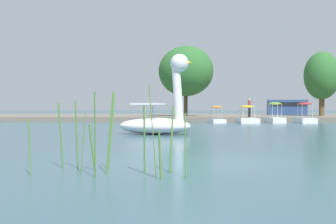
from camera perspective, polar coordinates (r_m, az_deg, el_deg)
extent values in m
plane|color=#385966|center=(8.70, 2.82, -7.24)|extent=(548.69, 548.69, 0.00)
cube|color=#6B665B|center=(48.35, 2.61, -0.66)|extent=(130.68, 25.82, 0.41)
ellipsoid|color=white|center=(18.52, -1.88, -1.97)|extent=(3.59, 2.21, 0.75)
cylinder|color=white|center=(18.25, 1.34, 2.78)|extent=(0.62, 0.49, 2.62)
sphere|color=white|center=(18.33, 1.61, 6.85)|extent=(0.96, 0.96, 0.81)
cone|color=yellow|center=(18.26, 2.61, 6.87)|extent=(0.53, 0.53, 0.45)
cube|color=white|center=(18.59, -2.68, 1.12)|extent=(1.60, 1.58, 0.08)
cylinder|color=silver|center=(18.01, -3.24, 0.15)|extent=(0.04, 0.04, 0.63)
cylinder|color=silver|center=(19.16, -2.15, 0.17)|extent=(0.04, 0.04, 0.63)
cube|color=white|center=(33.59, 6.80, -1.25)|extent=(1.46, 2.01, 0.31)
ellipsoid|color=orange|center=(33.58, 6.80, 0.70)|extent=(1.05, 1.16, 0.20)
cylinder|color=#B7B7BF|center=(33.86, 6.05, -0.14)|extent=(0.04, 0.04, 0.99)
cylinder|color=#B7B7BF|center=(34.06, 7.14, -0.14)|extent=(0.04, 0.04, 0.99)
cylinder|color=#B7B7BF|center=(33.10, 6.44, -0.16)|extent=(0.04, 0.04, 0.99)
cylinder|color=#B7B7BF|center=(33.31, 7.56, -0.15)|extent=(0.04, 0.04, 0.99)
cube|color=white|center=(33.61, 11.01, -1.18)|extent=(1.69, 2.48, 0.40)
ellipsoid|color=yellow|center=(33.60, 11.02, 0.74)|extent=(1.27, 1.57, 0.20)
cylinder|color=#B7B7BF|center=(34.08, 10.03, -0.04)|extent=(0.04, 0.04, 0.92)
cylinder|color=#B7B7BF|center=(34.28, 11.55, -0.03)|extent=(0.04, 0.04, 0.92)
cylinder|color=#B7B7BF|center=(32.91, 10.46, -0.05)|extent=(0.04, 0.04, 0.92)
cylinder|color=#B7B7BF|center=(33.13, 12.03, -0.05)|extent=(0.04, 0.04, 0.92)
cube|color=white|center=(34.37, 14.71, -1.11)|extent=(1.40, 2.20, 0.44)
ellipsoid|color=#8CCC38|center=(34.36, 14.72, 1.15)|extent=(1.13, 1.27, 0.20)
cylinder|color=#B7B7BF|center=(34.65, 13.85, 0.20)|extent=(0.04, 0.04, 1.14)
cylinder|color=#B7B7BF|center=(34.92, 15.05, 0.20)|extent=(0.04, 0.04, 1.14)
cylinder|color=#B7B7BF|center=(33.80, 14.37, 0.20)|extent=(0.04, 0.04, 1.14)
cylinder|color=#B7B7BF|center=(34.08, 15.60, 0.20)|extent=(0.04, 0.04, 1.14)
cube|color=white|center=(34.51, 18.60, -1.14)|extent=(1.46, 2.06, 0.42)
ellipsoid|color=red|center=(34.50, 18.61, 1.11)|extent=(1.20, 1.15, 0.20)
cylinder|color=#B7B7BF|center=(34.70, 17.69, 0.16)|extent=(0.04, 0.04, 1.14)
cylinder|color=#B7B7BF|center=(35.04, 18.98, 0.16)|extent=(0.04, 0.04, 1.14)
cylinder|color=#B7B7BF|center=(33.95, 18.21, 0.15)|extent=(0.04, 0.04, 1.14)
cylinder|color=#B7B7BF|center=(34.30, 19.53, 0.15)|extent=(0.04, 0.04, 1.14)
cylinder|color=#423323|center=(41.00, 2.50, 1.96)|extent=(0.37, 0.37, 3.63)
ellipsoid|color=#2D662D|center=(41.16, 2.50, 5.72)|extent=(7.72, 7.66, 5.04)
cylinder|color=brown|center=(45.33, 20.67, 1.46)|extent=(0.56, 0.56, 3.11)
ellipsoid|color=#2D662D|center=(45.46, 20.68, 4.78)|extent=(3.76, 4.27, 4.96)
cube|color=black|center=(37.67, 11.30, -0.03)|extent=(0.22, 0.21, 0.85)
cube|color=#A53333|center=(37.67, 11.30, 1.05)|extent=(0.24, 0.24, 0.58)
sphere|color=tan|center=(37.68, 11.31, 1.68)|extent=(0.23, 0.23, 0.23)
cube|color=navy|center=(51.60, 16.29, 0.62)|extent=(4.62, 2.10, 1.81)
cube|color=black|center=(51.60, 16.29, 1.03)|extent=(4.26, 2.12, 0.51)
cylinder|color=#4C7F33|center=(7.41, -8.13, -2.90)|extent=(0.14, 0.09, 1.46)
cylinder|color=#4C7F33|center=(8.11, -12.64, -3.11)|extent=(0.06, 0.07, 1.33)
cylinder|color=#4C7F33|center=(7.50, -11.76, -4.27)|extent=(0.10, 0.06, 1.09)
cylinder|color=#4C7F33|center=(7.84, -10.55, -4.86)|extent=(0.12, 0.11, 0.88)
cylinder|color=#4C7F33|center=(6.93, 2.44, -4.68)|extent=(0.04, 0.13, 1.09)
cylinder|color=#4C7F33|center=(7.02, -2.16, -2.55)|extent=(0.14, 0.05, 1.59)
cylinder|color=#4C7F33|center=(6.76, -1.13, -6.03)|extent=(0.06, 0.07, 0.81)
cylinder|color=#4C7F33|center=(6.97, -10.18, -3.11)|extent=(0.06, 0.19, 1.46)
cylinder|color=#4C7F33|center=(7.45, 0.51, -3.81)|extent=(0.08, 0.12, 1.22)
cylinder|color=#4C7F33|center=(8.26, -14.76, -3.21)|extent=(0.10, 0.10, 1.28)
cylinder|color=#4C7F33|center=(7.30, -3.31, -3.85)|extent=(0.04, 0.16, 1.23)
cylinder|color=#4C7F33|center=(7.56, -18.78, -4.68)|extent=(0.09, 0.10, 0.98)
cylinder|color=#4C7F33|center=(7.84, -7.90, -2.62)|extent=(0.12, 0.13, 1.49)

